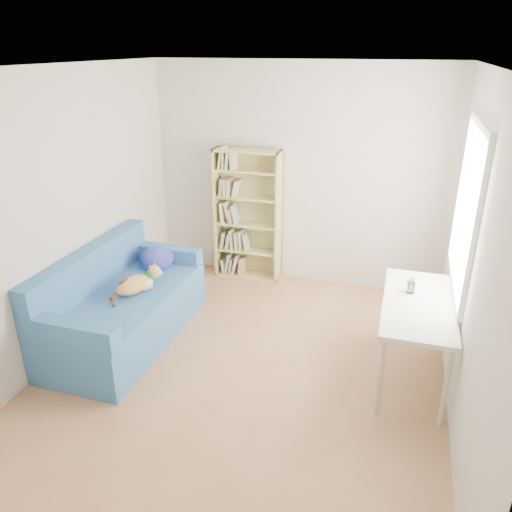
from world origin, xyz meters
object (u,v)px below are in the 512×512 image
Objects in this scene: sofa at (123,306)px; bookshelf at (248,220)px; pen_cup at (411,287)px; desk at (418,310)px.

bookshelf is at bearing 67.30° from sofa.
bookshelf is 10.89× the size of pen_cup.
pen_cup is at bearing -36.32° from bookshelf.
bookshelf is 1.27× the size of desk.
sofa reaches higher than desk.
sofa is 1.48× the size of desk.
sofa is at bearing -177.15° from desk.
pen_cup is (2.69, 0.30, 0.46)m from sofa.
desk is at bearing 3.57° from sofa.
sofa is 1.93m from bookshelf.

